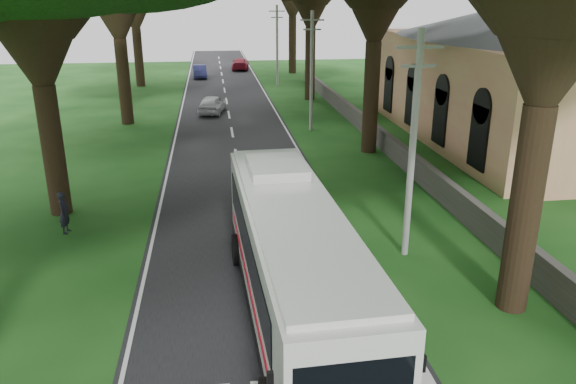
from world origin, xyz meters
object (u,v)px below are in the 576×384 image
(coach_bus, at_px, (293,259))
(distant_car_b, at_px, (200,71))
(church, at_px, (519,63))
(pole_far, at_px, (277,45))
(distant_car_a, at_px, (212,104))
(pole_near, at_px, (413,143))
(pedestrian, at_px, (64,212))
(pole_mid, at_px, (312,70))
(distant_car_c, at_px, (240,64))

(coach_bus, bearing_deg, distant_car_b, 91.73)
(church, bearing_deg, pole_far, 116.82)
(distant_car_a, bearing_deg, distant_car_b, -73.91)
(pole_near, height_order, pedestrian, pole_near)
(pedestrian, bearing_deg, pole_mid, -29.55)
(coach_bus, height_order, distant_car_b, coach_bus)
(distant_car_a, bearing_deg, church, 162.12)
(pole_far, xyz_separation_m, distant_car_b, (-8.02, 7.22, -3.46))
(church, height_order, pole_far, church)
(distant_car_a, bearing_deg, pedestrian, 88.02)
(church, height_order, pedestrian, church)
(distant_car_b, xyz_separation_m, distant_car_c, (4.96, 6.52, 0.03))
(pedestrian, bearing_deg, coach_bus, -124.26)
(pole_far, bearing_deg, pedestrian, -109.39)
(pole_mid, xyz_separation_m, pedestrian, (-12.77, -16.29, -3.32))
(church, bearing_deg, distant_car_a, 149.53)
(distant_car_a, xyz_separation_m, pedestrian, (-6.01, -23.09, 0.11))
(pole_far, height_order, distant_car_a, pole_far)
(pole_far, height_order, distant_car_b, pole_far)
(pole_far, relative_size, distant_car_a, 1.91)
(pole_mid, relative_size, distant_car_a, 1.91)
(pole_near, height_order, distant_car_a, pole_near)
(pole_near, distance_m, pole_far, 40.00)
(distant_car_a, bearing_deg, coach_bus, 106.46)
(pole_near, relative_size, distant_car_b, 1.91)
(pole_near, bearing_deg, distant_car_a, 104.17)
(pole_far, bearing_deg, distant_car_c, 102.55)
(pole_far, height_order, pedestrian, pole_far)
(coach_bus, height_order, pedestrian, coach_bus)
(distant_car_b, relative_size, pedestrian, 2.45)
(pole_mid, distance_m, pedestrian, 20.96)
(pole_near, xyz_separation_m, distant_car_a, (-6.77, 26.80, -3.44))
(coach_bus, height_order, distant_car_a, coach_bus)
(distant_car_b, xyz_separation_m, pedestrian, (-4.76, -43.51, 0.14))
(pole_far, bearing_deg, distant_car_a, -117.15)
(distant_car_a, relative_size, distant_car_c, 0.85)
(pole_mid, height_order, pedestrian, pole_mid)
(distant_car_b, bearing_deg, distant_car_c, 50.03)
(pole_near, distance_m, pedestrian, 13.71)
(pedestrian, bearing_deg, church, -56.23)
(pole_near, relative_size, pedestrian, 4.67)
(pedestrian, bearing_deg, distant_car_b, 2.32)
(coach_bus, relative_size, distant_car_b, 2.94)
(church, xyz_separation_m, pole_mid, (-12.36, 4.45, -0.73))
(pole_mid, distance_m, distant_car_a, 10.19)
(church, xyz_separation_m, coach_bus, (-17.07, -19.31, -2.96))
(distant_car_c, bearing_deg, pole_mid, 100.69)
(pole_mid, relative_size, distant_car_b, 1.91)
(distant_car_a, bearing_deg, pole_mid, 147.45)
(pole_near, xyz_separation_m, distant_car_b, (-8.02, 47.22, -3.46))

